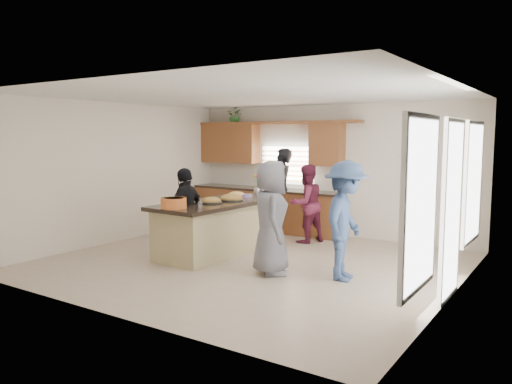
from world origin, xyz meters
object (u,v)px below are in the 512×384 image
Objects in this scene: island at (219,228)px; woman_right_back at (346,221)px; woman_left_front at (186,213)px; woman_left_back at (282,191)px; woman_right_front at (271,218)px; woman_left_mid at (306,204)px; salad_bowl at (174,202)px.

woman_right_back is (2.64, -0.37, 0.44)m from island.
woman_left_back is at bearing 170.54° from woman_left_front.
woman_right_back is at bearing -6.19° from island.
woman_left_back is 2.95m from woman_left_front.
island is 1.55× the size of woman_right_front.
woman_right_front is (1.76, -0.04, 0.09)m from woman_left_front.
woman_left_back reaches higher than island.
woman_left_mid is 0.99× the size of woman_left_front.
island is at bearing 86.24° from salad_bowl.
woman_left_back is at bearing -99.75° from woman_left_mid.
island is 1.74× the size of woman_left_mid.
woman_left_back reaches higher than woman_right_back.
woman_left_back reaches higher than woman_left_mid.
woman_right_back reaches higher than salad_bowl.
woman_right_front is (1.55, -0.70, 0.43)m from island.
woman_right_front reaches higher than woman_left_front.
island is 1.72× the size of woman_left_front.
woman_left_front is (-0.20, -2.94, -0.14)m from woman_left_back.
woman_left_back is (0.06, 3.41, -0.11)m from salad_bowl.
woman_left_mid is 0.88× the size of woman_right_back.
woman_right_front is (1.56, -2.99, -0.05)m from woman_left_back.
woman_left_front is at bearing 51.89° from woman_right_front.
woman_left_back is at bearing 36.10° from woman_right_back.
woman_left_mid is at bearing 62.72° from island.
island is 0.77m from woman_left_front.
island is 2.70m from woman_right_back.
woman_left_back is 1.14m from woman_left_mid.
woman_left_front is 2.87m from woman_right_back.
woman_left_mid is (0.94, -0.63, -0.15)m from woman_left_back.
woman_right_front reaches higher than salad_bowl.
island is at bearing -4.86° from woman_left_mid.
woman_right_front is at bearing 39.04° from woman_left_mid.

